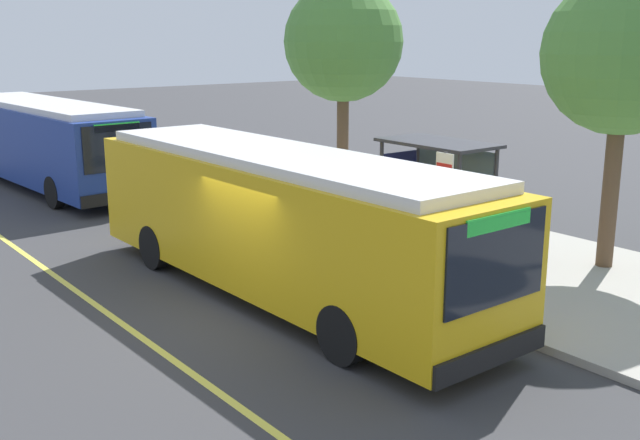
{
  "coord_description": "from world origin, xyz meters",
  "views": [
    {
      "loc": [
        11.52,
        -7.3,
        5.15
      ],
      "look_at": [
        0.09,
        1.56,
        1.6
      ],
      "focal_mm": 42.53,
      "sensor_mm": 36.0,
      "label": 1
    }
  ],
  "objects": [
    {
      "name": "waiting_bench",
      "position": [
        -1.35,
        6.42,
        0.63
      ],
      "size": [
        1.6,
        0.48,
        0.95
      ],
      "color": "brown",
      "rests_on": "sidewalk_curb"
    },
    {
      "name": "transit_bus_second",
      "position": [
        -14.62,
        1.09,
        1.62
      ],
      "size": [
        11.1,
        3.16,
        2.95
      ],
      "color": "navy",
      "rests_on": "ground_plane"
    },
    {
      "name": "ground_plane",
      "position": [
        0.0,
        0.0,
        0.0
      ],
      "size": [
        120.0,
        120.0,
        0.0
      ],
      "primitive_type": "plane",
      "color": "#38383A"
    },
    {
      "name": "sidewalk_curb",
      "position": [
        0.0,
        6.0,
        0.07
      ],
      "size": [
        44.0,
        6.4,
        0.15
      ],
      "primitive_type": "cube",
      "color": "#A8A399",
      "rests_on": "ground_plane"
    },
    {
      "name": "bus_shelter",
      "position": [
        -1.39,
        6.35,
        1.92
      ],
      "size": [
        2.9,
        1.6,
        2.48
      ],
      "color": "#333338",
      "rests_on": "sidewalk_curb"
    },
    {
      "name": "street_tree_upstreet",
      "position": [
        -6.19,
        7.3,
        4.92
      ],
      "size": [
        3.53,
        3.53,
        6.56
      ],
      "color": "brown",
      "rests_on": "sidewalk_curb"
    },
    {
      "name": "lane_stripe_center",
      "position": [
        0.0,
        -2.2,
        0.0
      ],
      "size": [
        36.0,
        0.14,
        0.01
      ],
      "primitive_type": "cube",
      "color": "#E0D64C",
      "rests_on": "ground_plane"
    },
    {
      "name": "pedestrian_commuter",
      "position": [
        1.47,
        4.88,
        1.12
      ],
      "size": [
        0.24,
        0.4,
        1.69
      ],
      "color": "#282D47",
      "rests_on": "sidewalk_curb"
    },
    {
      "name": "route_sign_post",
      "position": [
        1.56,
        3.48,
        1.96
      ],
      "size": [
        0.44,
        0.08,
        2.8
      ],
      "color": "#333338",
      "rests_on": "sidewalk_curb"
    },
    {
      "name": "transit_bus_main",
      "position": [
        -0.51,
        1.01,
        1.62
      ],
      "size": [
        10.83,
        2.75,
        2.95
      ],
      "color": "gold",
      "rests_on": "ground_plane"
    },
    {
      "name": "street_tree_downstreet",
      "position": [
        2.64,
        7.59,
        4.73
      ],
      "size": [
        3.4,
        3.4,
        6.31
      ],
      "color": "brown",
      "rests_on": "sidewalk_curb"
    }
  ]
}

